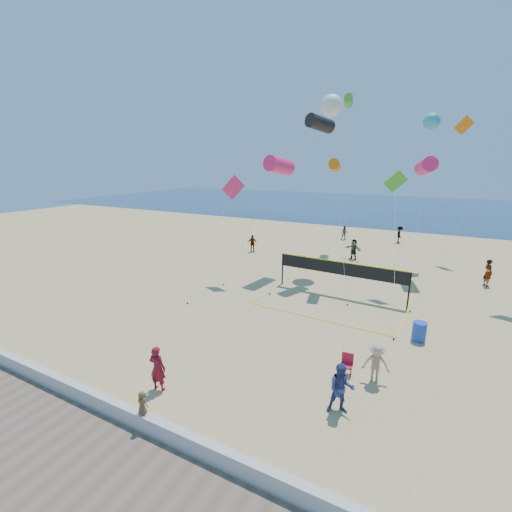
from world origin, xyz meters
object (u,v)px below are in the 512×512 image
at_px(trash_barrel, 419,332).
at_px(volleyball_net, 340,272).
at_px(woman, 157,368).
at_px(camp_chair, 347,363).

distance_m(trash_barrel, volleyball_net, 6.66).
relative_size(trash_barrel, volleyball_net, 0.11).
bearing_deg(volleyball_net, woman, -103.04).
bearing_deg(camp_chair, trash_barrel, 55.62).
height_order(woman, volleyball_net, volleyball_net).
bearing_deg(camp_chair, woman, -148.99).
relative_size(woman, camp_chair, 1.87).
height_order(trash_barrel, volleyball_net, volleyball_net).
height_order(woman, camp_chair, woman).
relative_size(woman, trash_barrel, 1.90).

